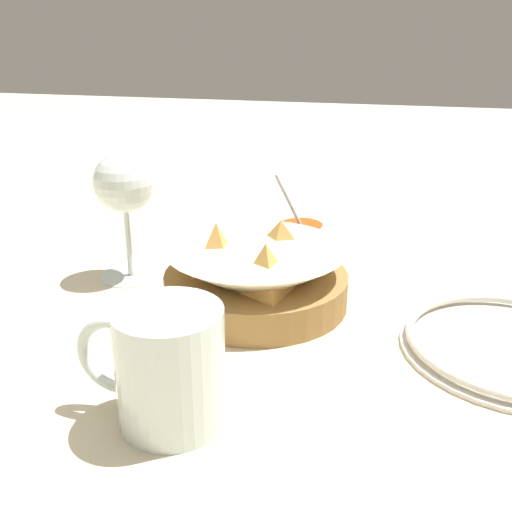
{
  "coord_description": "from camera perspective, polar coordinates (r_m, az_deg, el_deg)",
  "views": [
    {
      "loc": [
        -0.15,
        0.52,
        0.28
      ],
      "look_at": [
        0.01,
        -0.04,
        0.06
      ],
      "focal_mm": 40.0,
      "sensor_mm": 36.0,
      "label": 1
    }
  ],
  "objects": [
    {
      "name": "beer_mug",
      "position": [
        0.44,
        -8.73,
        -11.22
      ],
      "size": [
        0.12,
        0.08,
        0.1
      ],
      "color": "silver",
      "rests_on": "ground_plane"
    },
    {
      "name": "food_basket",
      "position": [
        0.63,
        0.04,
        -2.09
      ],
      "size": [
        0.2,
        0.2,
        0.09
      ],
      "color": "olive",
      "rests_on": "ground_plane"
    },
    {
      "name": "ground_plane",
      "position": [
        0.61,
        0.0,
        -6.28
      ],
      "size": [
        4.0,
        4.0,
        0.0
      ],
      "primitive_type": "plane",
      "color": "beige"
    },
    {
      "name": "wine_glass",
      "position": [
        0.69,
        -13.07,
        6.6
      ],
      "size": [
        0.08,
        0.08,
        0.15
      ],
      "color": "silver",
      "rests_on": "ground_plane"
    },
    {
      "name": "sauce_cup",
      "position": [
        0.78,
        4.52,
        1.93
      ],
      "size": [
        0.07,
        0.07,
        0.11
      ],
      "color": "#B7B7BC",
      "rests_on": "ground_plane"
    }
  ]
}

